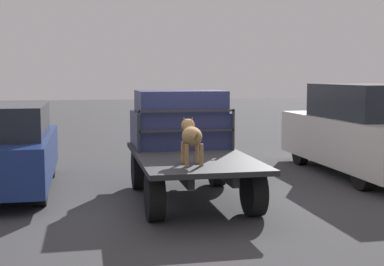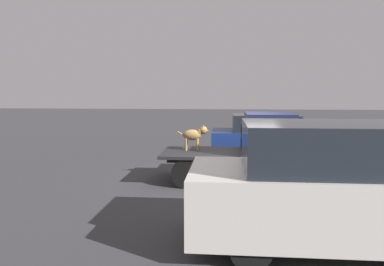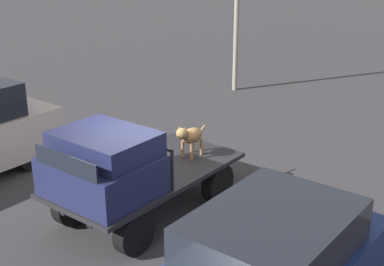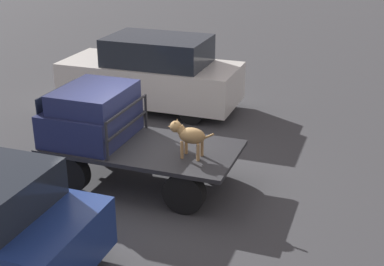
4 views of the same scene
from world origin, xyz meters
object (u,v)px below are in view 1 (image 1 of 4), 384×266
Objects in this scene: flatbed_truck at (190,167)px; dog at (191,135)px; parked_pickup_far at (366,131)px; parked_sedan at (0,149)px.

flatbed_truck is 1.24m from dog.
parked_pickup_far is (2.64, -4.40, -0.29)m from dog.
parked_pickup_far is (0.23, -7.53, 0.15)m from parked_sedan.
dog is at bearing 113.88° from parked_pickup_far.
dog is (-1.03, 0.19, 0.67)m from flatbed_truck.
flatbed_truck is 4.53m from parked_pickup_far.
parked_pickup_far is at bearing -69.04° from flatbed_truck.
dog is 0.18× the size of parked_pickup_far.
flatbed_truck is 0.90× the size of parked_sedan.
dog is at bearing -121.75° from parked_sedan.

